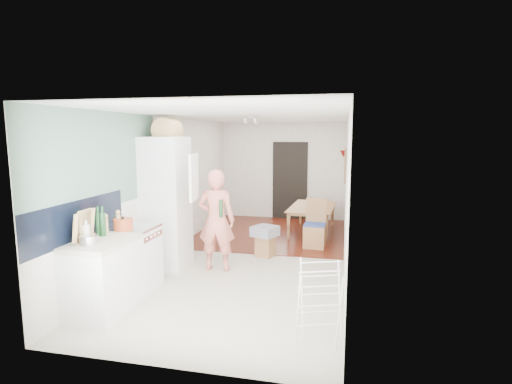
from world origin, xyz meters
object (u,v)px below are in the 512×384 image
at_px(person, 216,211).
at_px(drying_rack, 320,303).
at_px(dining_table, 314,221).
at_px(stool, 265,246).
at_px(dining_chair, 315,224).

height_order(person, drying_rack, person).
height_order(dining_table, stool, dining_table).
bearing_deg(person, dining_chair, -135.97).
xyz_separation_m(dining_table, drying_rack, (0.42, -4.80, 0.17)).
distance_m(person, drying_rack, 2.69).
bearing_deg(stool, dining_table, 69.98).
relative_size(dining_chair, drying_rack, 1.12).
bearing_deg(stool, dining_chair, 41.71).
height_order(dining_chair, stool, dining_chair).
distance_m(dining_chair, drying_rack, 3.58).
bearing_deg(dining_chair, drying_rack, -82.10).
distance_m(dining_table, dining_chair, 1.26).
relative_size(person, dining_chair, 2.05).
bearing_deg(stool, drying_rack, -68.18).
distance_m(dining_table, drying_rack, 4.82).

